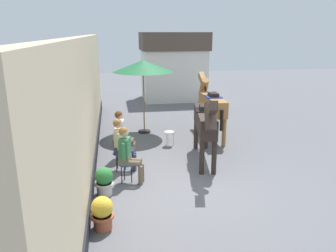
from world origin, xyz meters
TOP-DOWN VIEW (x-y plane):
  - ground_plane at (0.00, 3.00)m, footprint 40.00×40.00m
  - pub_facade_wall at (-2.55, 1.50)m, footprint 0.34×14.00m
  - distant_cottage at (1.40, 10.16)m, footprint 3.40×2.60m
  - seated_visitor_near at (-1.55, 0.09)m, footprint 0.61×0.48m
  - seated_visitor_middle at (-1.67, 0.86)m, footprint 0.61×0.49m
  - seated_visitor_far at (-1.62, 1.74)m, footprint 0.61×0.48m
  - saddled_horse_near at (0.61, 1.08)m, footprint 0.81×2.98m
  - saddled_horse_far at (1.47, 3.40)m, footprint 0.52×3.00m
  - flower_planter_nearest at (-2.13, -1.82)m, footprint 0.43×0.43m
  - flower_planter_inner_near at (-2.11, -0.45)m, footprint 0.43×0.43m
  - cafe_parasol at (-0.76, 4.20)m, footprint 2.10×2.10m
  - spare_stool_white at (-0.12, 2.60)m, footprint 0.32×0.32m
  - satchel_bag at (-1.75, 2.74)m, footprint 0.30×0.20m

SIDE VIEW (x-z plane):
  - ground_plane at x=0.00m, z-range 0.00..0.00m
  - satchel_bag at x=-1.75m, z-range 0.00..0.20m
  - flower_planter_nearest at x=-2.13m, z-range 0.01..0.65m
  - flower_planter_inner_near at x=-2.11m, z-range 0.01..0.65m
  - spare_stool_white at x=-0.12m, z-range 0.17..0.63m
  - seated_visitor_near at x=-1.55m, z-range 0.08..1.47m
  - seated_visitor_middle at x=-1.67m, z-range 0.08..1.47m
  - seated_visitor_far at x=-1.62m, z-range 0.08..1.47m
  - saddled_horse_near at x=0.61m, z-range 0.13..2.19m
  - saddled_horse_far at x=1.47m, z-range 0.13..2.19m
  - pub_facade_wall at x=-2.55m, z-range -0.16..3.24m
  - distant_cottage at x=1.40m, z-range 0.05..3.55m
  - cafe_parasol at x=-0.76m, z-range 1.07..3.65m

